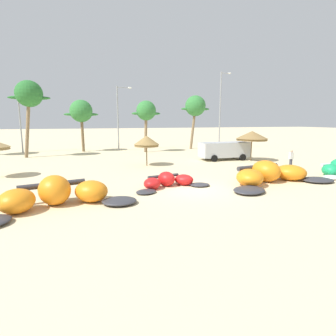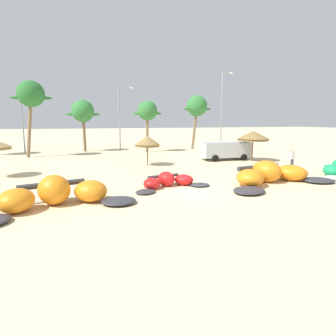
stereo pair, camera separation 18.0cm
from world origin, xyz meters
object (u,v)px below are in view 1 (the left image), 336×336
(person_near_kites, at_px, (291,159))
(palm_left_of_gap, at_px, (81,112))
(palm_center_right, at_px, (195,107))
(lamppost_west_center, at_px, (119,115))
(parked_van, at_px, (223,149))
(beach_umbrella_middle, at_px, (146,141))
(kite_center, at_px, (271,175))
(palm_left, at_px, (29,95))
(palm_center_left, at_px, (146,112))
(lamppost_east_center, at_px, (221,108))
(kite_left, at_px, (56,195))
(lamppost_west, at_px, (21,116))
(beach_umbrella_near_palms, at_px, (252,136))
(kite_left_of_center, at_px, (168,181))

(person_near_kites, height_order, palm_left_of_gap, palm_left_of_gap)
(palm_center_right, height_order, lamppost_west_center, lamppost_west_center)
(parked_van, bearing_deg, palm_left_of_gap, 138.22)
(beach_umbrella_middle, distance_m, parked_van, 8.63)
(kite_center, relative_size, lamppost_west_center, 0.99)
(palm_left, xyz_separation_m, palm_center_left, (13.22, 1.15, -1.59))
(palm_center_left, height_order, lamppost_east_center, lamppost_east_center)
(palm_center_right, bearing_deg, kite_left, -126.29)
(person_near_kites, bearing_deg, lamppost_west, 139.86)
(person_near_kites, xyz_separation_m, palm_left_of_gap, (-16.82, 19.01, 4.38))
(kite_center, distance_m, lamppost_west_center, 24.29)
(beach_umbrella_near_palms, bearing_deg, palm_left, 155.76)
(lamppost_west, bearing_deg, kite_left_of_center, -62.23)
(kite_left, relative_size, kite_left_of_center, 1.45)
(kite_left, height_order, lamppost_east_center, lamppost_east_center)
(lamppost_east_center, bearing_deg, parked_van, -116.14)
(palm_left, bearing_deg, person_near_kites, -33.69)
(kite_center, height_order, palm_left, palm_left)
(palm_left, bearing_deg, lamppost_west_center, 22.58)
(person_near_kites, relative_size, palm_center_left, 0.25)
(kite_center, bearing_deg, palm_center_right, 80.00)
(palm_center_left, relative_size, palm_center_right, 0.87)
(lamppost_west, bearing_deg, kite_left, -76.78)
(parked_van, relative_size, lamppost_east_center, 0.49)
(palm_left, xyz_separation_m, lamppost_west_center, (10.19, 4.24, -1.94))
(kite_left_of_center, xyz_separation_m, person_near_kites, (11.87, 2.95, 0.47))
(lamppost_east_center, bearing_deg, beach_umbrella_middle, -140.81)
(beach_umbrella_near_palms, height_order, palm_center_left, palm_center_left)
(beach_umbrella_near_palms, xyz_separation_m, palm_left, (-21.61, 9.73, 4.23))
(kite_center, distance_m, palm_center_right, 22.87)
(palm_center_left, height_order, lamppost_west_center, lamppost_west_center)
(kite_center, relative_size, lamppost_east_center, 0.80)
(kite_left, distance_m, person_near_kites, 18.87)
(lamppost_west, distance_m, lamppost_west_center, 12.30)
(kite_center, xyz_separation_m, palm_center_left, (-3.81, 19.82, 4.65))
(kite_left, height_order, kite_center, kite_left)
(parked_van, relative_size, palm_left, 0.62)
(kite_left, relative_size, parked_van, 1.41)
(beach_umbrella_middle, xyz_separation_m, palm_left, (-10.79, 9.40, 4.55))
(lamppost_west_center, bearing_deg, palm_left, -157.42)
(lamppost_west, bearing_deg, parked_van, -33.00)
(kite_center, bearing_deg, parked_van, 77.98)
(kite_center, xyz_separation_m, lamppost_west, (-19.06, 24.29, 4.04))
(beach_umbrella_near_palms, distance_m, person_near_kites, 5.33)
(kite_center, distance_m, beach_umbrella_near_palms, 10.24)
(kite_left_of_center, distance_m, lamppost_east_center, 24.06)
(kite_left, height_order, lamppost_west, lamppost_west)
(palm_center_right, bearing_deg, beach_umbrella_near_palms, -86.83)
(palm_center_left, bearing_deg, kite_left_of_center, -98.98)
(kite_left_of_center, bearing_deg, palm_left_of_gap, 102.69)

